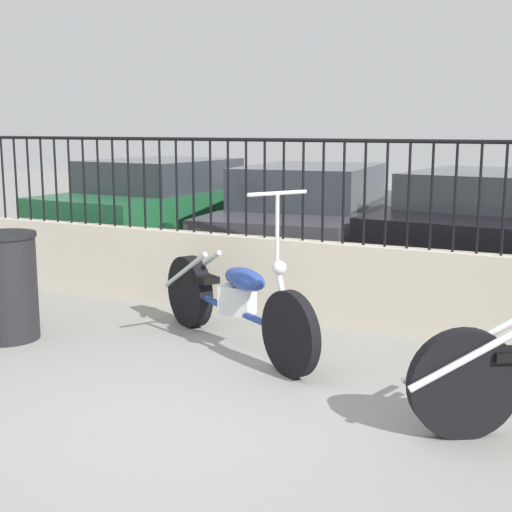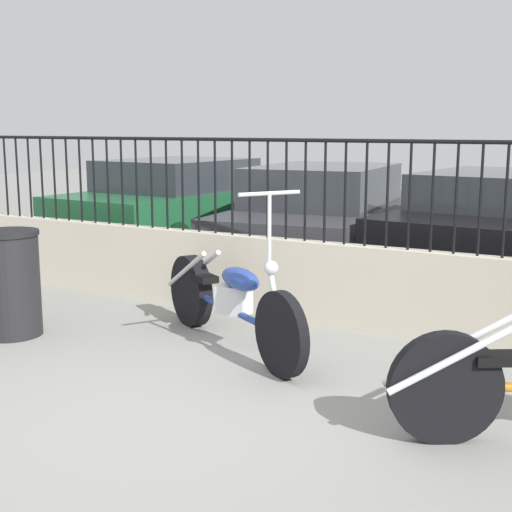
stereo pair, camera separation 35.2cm
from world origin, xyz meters
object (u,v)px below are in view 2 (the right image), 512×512
motorcycle_blue (224,299)px  trash_bin (10,283)px  car_dark_grey (327,215)px  car_green (185,204)px  car_black (507,225)px

motorcycle_blue → trash_bin: (-1.81, -0.72, 0.08)m
car_dark_grey → car_green: bearing=82.9°
trash_bin → car_green: size_ratio=0.22×
motorcycle_blue → car_green: motorcycle_blue is taller
car_green → car_black: 4.65m
trash_bin → car_green: 4.63m
motorcycle_blue → car_green: (-3.04, 3.74, 0.30)m
car_green → car_black: bearing=-85.2°
car_green → car_dark_grey: 2.36m
trash_bin → car_dark_grey: (1.12, 4.42, 0.20)m
car_green → car_black: (4.65, 0.11, -0.02)m
motorcycle_blue → car_dark_grey: motorcycle_blue is taller
motorcycle_blue → car_green: bearing=160.3°
trash_bin → car_black: size_ratio=0.21×
car_green → car_black: car_green is taller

